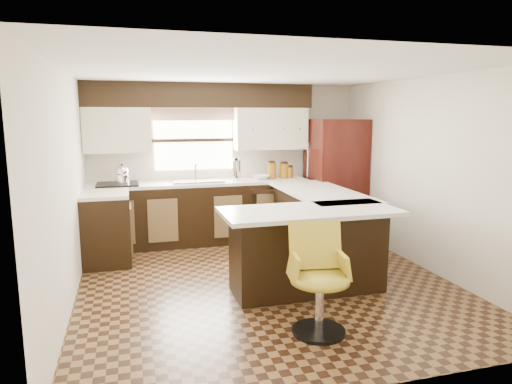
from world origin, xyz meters
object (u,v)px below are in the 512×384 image
object	(u,v)px
peninsula_return	(308,251)
refrigerator	(335,178)
peninsula_long	(317,227)
bar_chair	(320,281)

from	to	relation	value
peninsula_return	refrigerator	xyz separation A→B (m)	(1.30, 2.09, 0.48)
peninsula_long	bar_chair	world-z (taller)	bar_chair
peninsula_long	refrigerator	bearing A→B (deg)	54.92
peninsula_long	peninsula_return	size ratio (longest dim) A/B	1.18
peninsula_return	refrigerator	size ratio (longest dim) A/B	0.88
bar_chair	refrigerator	bearing A→B (deg)	71.46
refrigerator	bar_chair	xyz separation A→B (m)	(-1.58, -3.05, -0.44)
refrigerator	peninsula_return	bearing A→B (deg)	-122.03
peninsula_long	peninsula_return	xyz separation A→B (m)	(-0.53, -0.97, 0.00)
peninsula_return	refrigerator	bearing A→B (deg)	57.97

